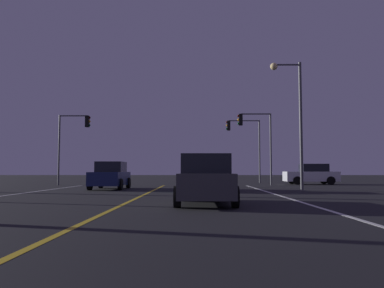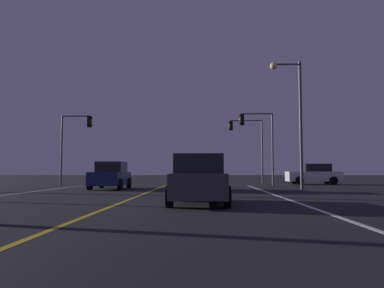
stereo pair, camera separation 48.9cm
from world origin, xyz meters
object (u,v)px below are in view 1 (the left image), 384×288
car_ahead_far (202,176)px  car_crossing_side (312,174)px  car_oncoming (110,176)px  traffic_light_near_right (255,132)px  street_lamp_right_far (294,108)px  car_lead_same_lane (205,180)px  traffic_light_far_right (244,136)px  traffic_light_near_left (74,134)px

car_ahead_far → car_crossing_side: same height
car_crossing_side → car_oncoming: (-14.90, -8.36, 0.00)m
car_ahead_far → traffic_light_near_right: traffic_light_near_right is taller
car_ahead_far → street_lamp_right_far: bearing=-85.9°
car_ahead_far → car_oncoming: size_ratio=1.00×
street_lamp_right_far → car_lead_same_lane: bearing=60.1°
street_lamp_right_far → traffic_light_far_right: bearing=-84.1°
car_ahead_far → traffic_light_far_right: (4.05, 13.56, 3.47)m
car_crossing_side → street_lamp_right_far: street_lamp_right_far is taller
street_lamp_right_far → car_oncoming: bearing=-7.2°
car_crossing_side → street_lamp_right_far: 11.20m
car_ahead_far → traffic_light_near_left: (-9.99, 8.06, 3.24)m
traffic_light_far_right → car_ahead_far: bearing=73.4°
car_oncoming → car_lead_same_lane: (5.65, -10.85, 0.00)m
car_ahead_far → traffic_light_near_left: bearing=51.1°
car_ahead_far → car_lead_same_lane: size_ratio=1.00×
car_crossing_side → street_lamp_right_far: size_ratio=0.57×
car_ahead_far → traffic_light_near_right: (4.28, 8.06, 3.33)m
car_lead_same_lane → traffic_light_near_right: (4.31, 17.13, 3.33)m
car_ahead_far → car_lead_same_lane: bearing=179.8°
car_crossing_side → street_lamp_right_far: bearing=68.6°
car_crossing_side → traffic_light_far_right: bearing=-33.5°
traffic_light_near_right → traffic_light_far_right: 5.51m
car_lead_same_lane → street_lamp_right_far: (5.43, 9.46, 4.00)m
car_crossing_side → car_lead_same_lane: same height
car_crossing_side → car_oncoming: 17.08m
traffic_light_far_right → street_lamp_right_far: bearing=95.9°
car_oncoming → traffic_light_near_left: bearing=-145.5°
car_oncoming → traffic_light_far_right: (9.73, 11.78, 3.47)m
car_oncoming → traffic_light_far_right: size_ratio=0.74×
car_ahead_far → street_lamp_right_far: 6.74m
car_crossing_side → traffic_light_near_right: 6.31m
car_ahead_far → car_oncoming: 5.95m
traffic_light_near_right → car_crossing_side: bearing=-157.2°
car_lead_same_lane → traffic_light_far_right: 23.25m
traffic_light_near_left → car_oncoming: bearing=-55.5°
car_ahead_far → car_oncoming: same height
car_lead_same_lane → traffic_light_near_left: 20.08m
car_ahead_far → traffic_light_near_right: 9.71m
car_crossing_side → traffic_light_near_right: size_ratio=0.76×
car_oncoming → car_lead_same_lane: same height
traffic_light_near_left → car_ahead_far: bearing=-38.9°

